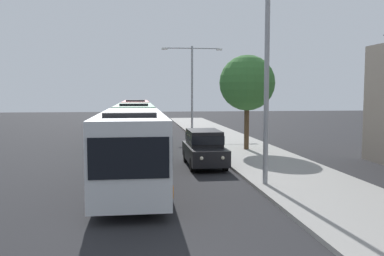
# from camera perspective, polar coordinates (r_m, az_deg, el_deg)

# --- Properties ---
(bus_lead) EXTENTS (2.58, 10.62, 3.21)m
(bus_lead) POSITION_cam_1_polar(r_m,az_deg,el_deg) (17.25, -8.23, -2.43)
(bus_lead) COLOR silver
(bus_lead) RESTS_ON ground_plane
(bus_second_in_line) EXTENTS (2.58, 11.70, 3.21)m
(bus_second_in_line) POSITION_cam_1_polar(r_m,az_deg,el_deg) (29.66, -7.86, 0.59)
(bus_second_in_line) COLOR #33724C
(bus_second_in_line) RESTS_ON ground_plane
(bus_middle) EXTENTS (2.58, 12.44, 3.21)m
(bus_middle) POSITION_cam_1_polar(r_m,az_deg,el_deg) (43.04, -7.70, 1.89)
(bus_middle) COLOR maroon
(bus_middle) RESTS_ON ground_plane
(white_suv) EXTENTS (1.86, 4.80, 1.90)m
(white_suv) POSITION_cam_1_polar(r_m,az_deg,el_deg) (21.96, 1.67, -2.56)
(white_suv) COLOR black
(white_suv) RESTS_ON ground_plane
(streetlamp_near) EXTENTS (5.48, 0.28, 7.91)m
(streetlamp_near) POSITION_cam_1_polar(r_m,az_deg,el_deg) (17.08, 10.22, 8.58)
(streetlamp_near) COLOR gray
(streetlamp_near) RESTS_ON sidewalk
(streetlamp_mid) EXTENTS (5.81, 0.28, 8.15)m
(streetlamp_mid) POSITION_cam_1_polar(r_m,az_deg,el_deg) (40.05, 0.01, 6.66)
(streetlamp_mid) COLOR gray
(streetlamp_mid) RESTS_ON sidewalk
(roadside_tree) EXTENTS (3.64, 3.64, 6.19)m
(roadside_tree) POSITION_cam_1_polar(r_m,az_deg,el_deg) (27.57, 7.55, 6.12)
(roadside_tree) COLOR #4C3823
(roadside_tree) RESTS_ON sidewalk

